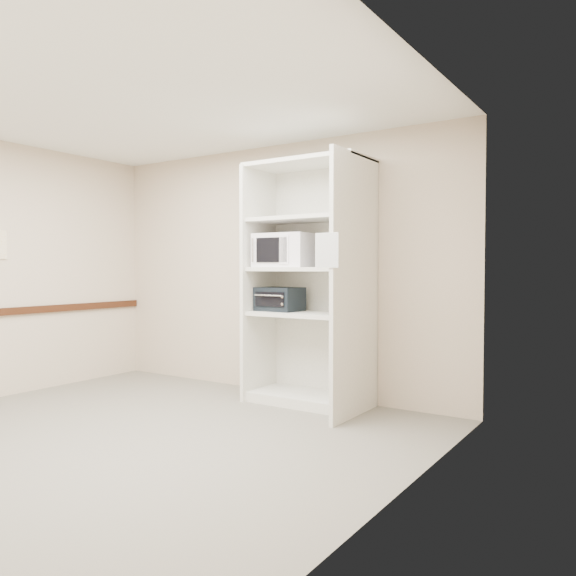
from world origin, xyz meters
The scene contains 9 objects.
floor centered at (0.00, 0.00, 0.00)m, with size 4.50×4.00×0.01m, color #6A635A.
ceiling centered at (0.00, 0.00, 2.70)m, with size 4.50×4.00×0.01m, color white.
wall_back centered at (0.00, 2.00, 1.35)m, with size 4.50×0.02×2.70m, color #C3B39A.
wall_right centered at (2.25, 0.00, 1.35)m, with size 0.02×4.00×2.70m, color #C3B39A.
shelving_unit centered at (0.67, 1.70, 1.13)m, with size 1.24×0.92×2.42m.
microwave centered at (0.35, 1.70, 1.54)m, with size 0.57×0.43×0.34m, color white.
toaster_oven_upper centered at (0.99, 1.73, 1.48)m, with size 0.37×0.28×0.21m, color black.
toaster_oven_lower centered at (0.28, 1.69, 1.04)m, with size 0.44×0.33×0.24m, color black.
paper_sign centered at (1.18, 1.07, 1.51)m, with size 0.23×0.01×0.29m, color white.
Camera 1 is at (3.52, -3.07, 1.36)m, focal length 35.00 mm.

